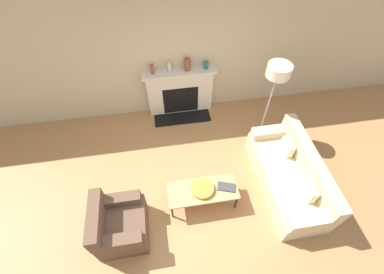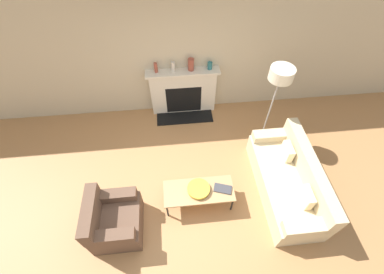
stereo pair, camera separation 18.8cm
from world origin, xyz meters
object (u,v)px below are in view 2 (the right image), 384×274
Objects in this scene: floor_lamp at (280,80)px; mantel_vase_center_right at (191,65)px; mantel_vase_center_left at (173,67)px; bowl at (199,189)px; coffee_table at (199,191)px; couch at (288,180)px; book at (223,189)px; fireplace at (183,92)px; mantel_vase_right at (210,66)px; mantel_vase_left at (156,68)px; armchair_near at (113,221)px.

floor_lamp reaches higher than mantel_vase_center_right.
bowl is at bearing -83.94° from mantel_vase_center_left.
couch is at bearing 3.09° from coffee_table.
mantel_vase_center_left reaches higher than book.
coffee_table is (0.07, -2.37, -0.16)m from fireplace.
mantel_vase_right is (0.50, 2.37, 0.74)m from bowl.
fireplace is at bearing -143.48° from couch.
mantel_vase_left is 1.10m from mantel_vase_right.
couch reaches higher than bowl.
fireplace reaches higher than coffee_table.
book is at bearing -129.26° from floor_lamp.
mantel_vase_center_left is (-0.26, 2.38, 0.84)m from coffee_table.
mantel_vase_left is (-2.16, 0.99, -0.30)m from floor_lamp.
mantel_vase_left is at bearing 180.00° from mantel_vase_center_right.
armchair_near is 2.98m from mantel_vase_left.
mantel_vase_center_right is at bearing 0.00° from mantel_vase_center_left.
couch is (1.69, -2.28, -0.23)m from fireplace.
fireplace is 7.39× the size of mantel_vase_left.
fireplace is 0.86m from mantel_vase_right.
armchair_near is at bearing -124.99° from mantel_vase_right.
couch is at bearing -45.89° from mantel_vase_left.
book is (0.41, -0.02, -0.03)m from bowl.
bowl is at bearing -88.38° from fireplace.
mantel_vase_center_left is at bearing 151.44° from floor_lamp.
floor_lamp reaches higher than fireplace.
coffee_table is at bearing -88.30° from fireplace.
couch is 2.70m from mantel_vase_right.
mantel_vase_left is (-0.54, 0.01, 0.68)m from fireplace.
mantel_vase_left is (-2.22, 2.30, 0.91)m from couch.
mantel_vase_center_left is (-1.87, 2.30, 0.91)m from couch.
bowl is at bearing 108.78° from coffee_table.
mantel_vase_right is (1.10, 0.00, -0.03)m from mantel_vase_left.
couch is 1.22m from book.
mantel_vase_center_left is at bearing -23.05° from armchair_near.
mantel_vase_left reaches higher than bowl.
book reaches higher than coffee_table.
mantel_vase_right reaches higher than fireplace.
couch is 2.39× the size of armchair_near.
fireplace reaches higher than book.
mantel_vase_right is (0.09, 2.40, 0.77)m from book.
book is at bearing -67.11° from mantel_vase_left.
mantel_vase_center_right reaches higher than fireplace.
floor_lamp is at bearing -24.51° from mantel_vase_left.
book is at bearing -85.26° from couch.
coffee_table is 0.41m from book.
mantel_vase_left is 0.71m from mantel_vase_center_right.
floor_lamp is (-0.06, 1.31, 1.21)m from couch.
fireplace reaches higher than armchair_near.
coffee_table is (-1.62, -0.09, 0.07)m from couch.
mantel_vase_center_right is (-0.30, 2.40, 0.82)m from book.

